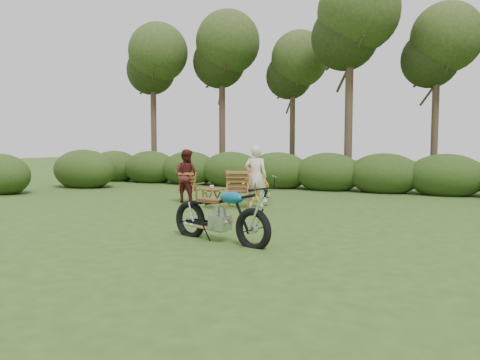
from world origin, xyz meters
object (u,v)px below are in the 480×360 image
at_px(adult_a, 256,207).
at_px(cup, 212,187).
at_px(child, 255,202).
at_px(motorcycle, 220,241).
at_px(side_table, 213,198).
at_px(adult_b, 186,202).
at_px(lawn_chair_right, 239,207).
at_px(lawn_chair_left, 193,202).

bearing_deg(adult_a, cup, 14.87).
relative_size(cup, child, 0.09).
height_order(motorcycle, child, child).
height_order(side_table, cup, cup).
relative_size(side_table, cup, 4.32).
xyz_separation_m(side_table, adult_a, (0.98, 0.62, -0.26)).
relative_size(side_table, adult_b, 0.33).
height_order(motorcycle, adult_a, adult_a).
bearing_deg(child, lawn_chair_right, 64.02).
height_order(lawn_chair_right, side_table, side_table).
xyz_separation_m(side_table, child, (0.47, 1.77, -0.26)).
bearing_deg(lawn_chair_left, side_table, 141.37).
relative_size(lawn_chair_right, adult_b, 0.65).
xyz_separation_m(motorcycle, cup, (-2.18, 3.71, 0.57)).
height_order(side_table, adult_a, adult_a).
relative_size(lawn_chair_right, child, 0.79).
relative_size(lawn_chair_right, adult_a, 0.61).
distance_m(cup, adult_a, 1.31).
relative_size(lawn_chair_left, child, 0.69).
relative_size(motorcycle, adult_b, 1.35).
height_order(lawn_chair_right, cup, cup).
xyz_separation_m(lawn_chair_right, side_table, (-0.55, -0.46, 0.26)).
bearing_deg(side_table, adult_a, 32.47).
bearing_deg(cup, side_table, -38.52).
distance_m(lawn_chair_right, adult_a, 0.46).
bearing_deg(child, adult_b, 1.03).
distance_m(cup, child, 1.90).
xyz_separation_m(lawn_chair_right, cup, (-0.60, -0.42, 0.57)).
height_order(lawn_chair_left, cup, cup).
bearing_deg(adult_a, side_table, 17.78).
xyz_separation_m(side_table, cup, (-0.05, 0.04, 0.31)).
xyz_separation_m(cup, adult_b, (-1.23, 0.70, -0.57)).
height_order(lawn_chair_left, side_table, side_table).
distance_m(lawn_chair_right, child, 1.32).
xyz_separation_m(motorcycle, side_table, (-2.13, 3.67, 0.26)).
relative_size(motorcycle, side_table, 4.06).
xyz_separation_m(lawn_chair_right, adult_a, (0.43, 0.17, 0.00)).
relative_size(lawn_chair_right, lawn_chair_left, 1.14).
height_order(adult_a, child, adult_a).
distance_m(side_table, cup, 0.31).
xyz_separation_m(adult_b, child, (1.75, 1.04, 0.00)).
bearing_deg(motorcycle, cup, 135.29).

